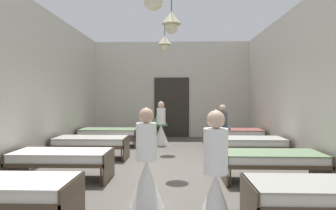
% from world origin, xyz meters
% --- Properties ---
extents(ground_plane, '(6.79, 10.69, 0.10)m').
position_xyz_m(ground_plane, '(0.00, 0.00, -0.05)').
color(ground_plane, '#59544C').
extents(room_shell, '(6.59, 10.29, 3.85)m').
position_xyz_m(room_shell, '(-0.00, 1.29, 1.93)').
color(room_shell, beige).
rests_on(room_shell, ground).
extents(bed_left_row_0, '(1.90, 0.84, 0.57)m').
position_xyz_m(bed_left_row_0, '(-2.04, -2.85, 0.44)').
color(bed_left_row_0, '#473828').
rests_on(bed_left_row_0, ground).
extents(bed_right_row_0, '(1.90, 0.84, 0.57)m').
position_xyz_m(bed_right_row_0, '(2.04, -2.85, 0.44)').
color(bed_right_row_0, '#473828').
rests_on(bed_right_row_0, ground).
extents(bed_left_row_1, '(1.90, 0.84, 0.57)m').
position_xyz_m(bed_left_row_1, '(-2.04, -0.95, 0.44)').
color(bed_left_row_1, '#473828').
rests_on(bed_left_row_1, ground).
extents(bed_right_row_1, '(1.90, 0.84, 0.57)m').
position_xyz_m(bed_right_row_1, '(2.04, -0.95, 0.44)').
color(bed_right_row_1, '#473828').
rests_on(bed_right_row_1, ground).
extents(bed_left_row_2, '(1.90, 0.84, 0.57)m').
position_xyz_m(bed_left_row_2, '(-2.04, 0.95, 0.44)').
color(bed_left_row_2, '#473828').
rests_on(bed_left_row_2, ground).
extents(bed_right_row_2, '(1.90, 0.84, 0.57)m').
position_xyz_m(bed_right_row_2, '(2.04, 0.95, 0.44)').
color(bed_right_row_2, '#473828').
rests_on(bed_right_row_2, ground).
extents(bed_left_row_3, '(1.90, 0.84, 0.57)m').
position_xyz_m(bed_left_row_3, '(-2.04, 2.85, 0.44)').
color(bed_left_row_3, '#473828').
rests_on(bed_left_row_3, ground).
extents(bed_right_row_3, '(1.90, 0.84, 0.57)m').
position_xyz_m(bed_right_row_3, '(2.04, 2.85, 0.44)').
color(bed_right_row_3, '#473828').
rests_on(bed_right_row_3, ground).
extents(nurse_near_aisle, '(0.52, 0.52, 1.49)m').
position_xyz_m(nurse_near_aisle, '(0.68, -2.95, 0.53)').
color(nurse_near_aisle, white).
rests_on(nurse_near_aisle, ground).
extents(nurse_mid_aisle, '(0.52, 0.52, 1.49)m').
position_xyz_m(nurse_mid_aisle, '(-0.24, -2.27, 0.53)').
color(nurse_mid_aisle, white).
rests_on(nurse_mid_aisle, ground).
extents(nurse_far_aisle, '(0.52, 0.52, 1.49)m').
position_xyz_m(nurse_far_aisle, '(-0.33, 3.17, 0.53)').
color(nurse_far_aisle, white).
rests_on(nurse_far_aisle, ground).
extents(patient_seated_primary, '(0.44, 0.44, 0.80)m').
position_xyz_m(patient_seated_primary, '(1.69, 2.83, 0.87)').
color(patient_seated_primary, '#515B70').
rests_on(patient_seated_primary, bed_right_row_3).
extents(potted_plant, '(0.58, 0.58, 1.16)m').
position_xyz_m(potted_plant, '(-0.41, 3.71, 0.77)').
color(potted_plant, brown).
rests_on(potted_plant, ground).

